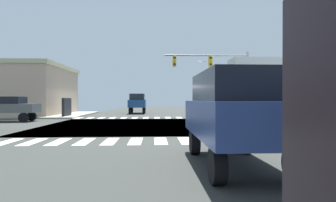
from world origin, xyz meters
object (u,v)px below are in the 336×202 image
object	(u,v)px
sedan_inner_1	(8,107)
street_lamp	(208,81)
traffic_signal_mast	(214,68)
suv_crossing_1	(138,102)
suv_outer_2	(235,110)
box_truck_middle_4	(268,88)

from	to	relation	value
sedan_inner_1	street_lamp	bearing A→B (deg)	133.11
street_lamp	traffic_signal_mast	bearing A→B (deg)	-98.16
suv_crossing_1	suv_outer_2	bearing A→B (deg)	98.29
traffic_signal_mast	suv_outer_2	bearing A→B (deg)	-100.54
traffic_signal_mast	suv_outer_2	size ratio (longest dim) A/B	1.72
box_truck_middle_4	suv_outer_2	world-z (taller)	box_truck_middle_4
traffic_signal_mast	street_lamp	bearing A→B (deg)	81.84
traffic_signal_mast	suv_outer_2	distance (m)	19.97
street_lamp	suv_outer_2	bearing A→B (deg)	-99.58
street_lamp	box_truck_middle_4	distance (m)	17.52
traffic_signal_mast	suv_outer_2	xyz separation A→B (m)	(-3.61, -19.38, -3.20)
suv_crossing_1	sedan_inner_1	size ratio (longest dim) A/B	1.07
traffic_signal_mast	box_truck_middle_4	bearing A→B (deg)	-51.64
suv_crossing_1	box_truck_middle_4	distance (m)	16.53
suv_crossing_1	suv_outer_2	distance (m)	27.76
traffic_signal_mast	box_truck_middle_4	distance (m)	5.77
traffic_signal_mast	sedan_inner_1	distance (m)	17.55
traffic_signal_mast	street_lamp	world-z (taller)	street_lamp
traffic_signal_mast	sedan_inner_1	xyz separation A→B (m)	(-16.67, -4.23, -3.48)
suv_outer_2	street_lamp	bearing A→B (deg)	80.42
box_truck_middle_4	traffic_signal_mast	bearing A→B (deg)	-141.64
street_lamp	suv_crossing_1	world-z (taller)	street_lamp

